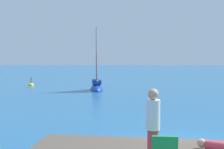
{
  "coord_description": "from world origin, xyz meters",
  "views": [
    {
      "loc": [
        -2.2,
        -9.31,
        2.93
      ],
      "look_at": [
        -2.6,
        12.16,
        1.54
      ],
      "focal_mm": 47.54,
      "sensor_mm": 36.0,
      "label": 1
    }
  ],
  "objects": [
    {
      "name": "sailboat_near",
      "position": [
        -3.95,
        15.51,
        0.32
      ],
      "size": [
        1.39,
        3.24,
        5.9
      ],
      "rotation": [
        0.0,
        0.0,
        1.68
      ],
      "color": "#193D99",
      "rests_on": "ground"
    },
    {
      "name": "ground_plane",
      "position": [
        0.0,
        0.0,
        0.0
      ],
      "size": [
        160.0,
        160.0,
        0.0
      ],
      "primitive_type": "plane",
      "color": "#236093"
    },
    {
      "name": "marker_buoy",
      "position": [
        -10.55,
        18.99,
        0.01
      ],
      "size": [
        0.56,
        0.56,
        1.13
      ],
      "color": "yellow",
      "rests_on": "ground"
    },
    {
      "name": "person_standing",
      "position": [
        -1.49,
        -3.47,
        1.52
      ],
      "size": [
        0.28,
        0.28,
        1.62
      ],
      "rotation": [
        0.0,
        0.0,
        4.88
      ],
      "color": "#DB384C",
      "rests_on": "shore_ledge"
    }
  ]
}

